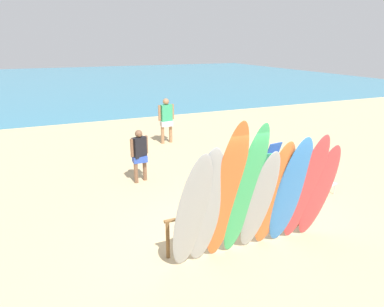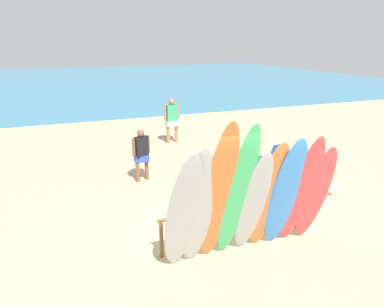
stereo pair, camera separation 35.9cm
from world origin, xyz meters
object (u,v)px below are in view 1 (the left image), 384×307
object	(u,v)px
surfboard_green_3	(245,195)
beach_chair_red	(277,156)
beachgoer_photographing	(140,152)
beach_chair_striped	(265,167)
beachgoer_by_water	(166,118)
surfboard_grey_0	(192,215)
surfboard_rack	(240,213)
surfboard_blue_6	(290,193)
surfboard_red_7	(305,190)
surfboard_red_8	(318,193)
surfboard_orange_5	(274,196)
beach_chair_blue	(319,177)
surfboard_orange_2	(226,197)
surfboard_grey_1	(205,210)
surfboard_grey_4	(259,203)

from	to	relation	value
surfboard_green_3	beach_chair_red	world-z (taller)	surfboard_green_3
beachgoer_photographing	beach_chair_striped	world-z (taller)	beachgoer_photographing
beachgoer_by_water	surfboard_grey_0	bearing A→B (deg)	-113.65
surfboard_rack	surfboard_blue_6	bearing A→B (deg)	-43.54
surfboard_green_3	surfboard_rack	bearing A→B (deg)	60.33
surfboard_rack	surfboard_blue_6	size ratio (longest dim) A/B	1.28
beachgoer_by_water	beach_chair_striped	distance (m)	5.01
beach_chair_red	beach_chair_striped	xyz separation A→B (m)	(-0.89, -0.67, -0.01)
surfboard_red_7	surfboard_red_8	world-z (taller)	surfboard_red_7
surfboard_green_3	surfboard_red_7	world-z (taller)	surfboard_green_3
surfboard_green_3	surfboard_orange_5	bearing A→B (deg)	7.20
beachgoer_photographing	beach_chair_red	xyz separation A→B (m)	(4.12, -0.71, -0.43)
surfboard_green_3	beach_chair_blue	bearing A→B (deg)	25.70
surfboard_orange_5	beach_chair_blue	xyz separation A→B (m)	(2.75, 1.75, -0.70)
surfboard_red_7	beach_chair_striped	distance (m)	3.37
surfboard_rack	beach_chair_striped	size ratio (longest dim) A/B	3.85
surfboard_red_7	beachgoer_photographing	bearing A→B (deg)	116.11
surfboard_rack	beachgoer_photographing	world-z (taller)	beachgoer_photographing
beachgoer_by_water	beach_chair_red	distance (m)	4.69
beach_chair_red	beach_chair_striped	world-z (taller)	beach_chair_red
beachgoer_photographing	beachgoer_by_water	bearing A→B (deg)	-140.17
surfboard_red_8	surfboard_red_7	bearing A→B (deg)	-173.21
surfboard_orange_5	surfboard_orange_2	bearing A→B (deg)	-172.50
surfboard_grey_1	surfboard_red_7	distance (m)	2.03
surfboard_rack	surfboard_blue_6	distance (m)	1.06
beach_chair_striped	surfboard_rack	bearing A→B (deg)	-125.11
beachgoer_by_water	beach_chair_red	size ratio (longest dim) A/B	2.09
beach_chair_red	surfboard_green_3	bearing A→B (deg)	-141.02
surfboard_orange_5	surfboard_blue_6	xyz separation A→B (m)	(0.29, -0.07, 0.04)
surfboard_grey_0	surfboard_red_7	distance (m)	2.29
surfboard_grey_1	beach_chair_striped	size ratio (longest dim) A/B	3.03
surfboard_grey_0	beachgoer_photographing	world-z (taller)	surfboard_grey_0
surfboard_rack	beach_chair_blue	distance (m)	3.34
beach_chair_red	beach_chair_blue	size ratio (longest dim) A/B	1.01
surfboard_grey_1	beachgoer_by_water	distance (m)	8.11
surfboard_blue_6	beach_chair_red	distance (m)	4.52
surfboard_green_3	surfboard_red_7	bearing A→B (deg)	-1.36
surfboard_red_7	beach_chair_red	world-z (taller)	surfboard_red_7
surfboard_orange_5	surfboard_red_7	size ratio (longest dim) A/B	0.95
surfboard_grey_1	beach_chair_blue	xyz separation A→B (m)	(4.15, 1.83, -0.74)
surfboard_blue_6	beach_chair_red	world-z (taller)	surfboard_blue_6
surfboard_orange_5	beach_chair_blue	size ratio (longest dim) A/B	2.82
surfboard_green_3	beach_chair_blue	size ratio (longest dim) A/B	3.39
surfboard_red_7	beach_chair_striped	bearing A→B (deg)	69.38
surfboard_grey_1	surfboard_red_8	distance (m)	2.39
surfboard_red_8	beach_chair_blue	bearing A→B (deg)	49.35
beach_chair_red	surfboard_orange_2	bearing A→B (deg)	-143.72
beachgoer_photographing	beach_chair_red	distance (m)	4.20
surfboard_grey_1	surfboard_rack	bearing A→B (deg)	33.70
surfboard_rack	surfboard_grey_4	bearing A→B (deg)	-88.14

